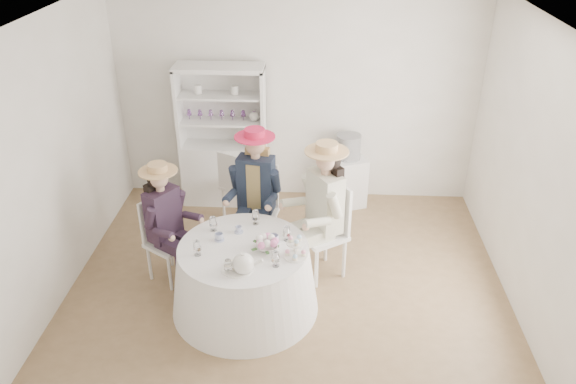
{
  "coord_description": "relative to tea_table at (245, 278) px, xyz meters",
  "views": [
    {
      "loc": [
        0.27,
        -4.69,
        3.69
      ],
      "look_at": [
        0.0,
        0.1,
        1.05
      ],
      "focal_mm": 35.0,
      "sensor_mm": 36.0,
      "label": 1
    }
  ],
  "objects": [
    {
      "name": "ground",
      "position": [
        0.39,
        0.38,
        -0.35
      ],
      "size": [
        4.5,
        4.5,
        0.0
      ],
      "primitive_type": "plane",
      "color": "brown",
      "rests_on": "ground"
    },
    {
      "name": "cupcake_stand",
      "position": [
        0.5,
        -0.12,
        0.43
      ],
      "size": [
        0.22,
        0.22,
        0.21
      ],
      "rotation": [
        0.0,
        0.0,
        0.36
      ],
      "color": "white",
      "rests_on": "tea_table"
    },
    {
      "name": "flower_bowl",
      "position": [
        0.23,
        -0.03,
        0.38
      ],
      "size": [
        0.23,
        0.23,
        0.05
      ],
      "primitive_type": "imported",
      "rotation": [
        0.0,
        0.0,
        0.2
      ],
      "color": "white",
      "rests_on": "tea_table"
    },
    {
      "name": "spare_chair",
      "position": [
        -0.31,
        1.68,
        0.14
      ],
      "size": [
        0.51,
        0.51,
        0.91
      ],
      "rotation": [
        0.0,
        0.0,
        2.64
      ],
      "color": "silver",
      "rests_on": "ground"
    },
    {
      "name": "hutch",
      "position": [
        -0.51,
        2.14,
        0.29
      ],
      "size": [
        1.12,
        0.52,
        1.82
      ],
      "rotation": [
        0.0,
        0.0,
        -0.11
      ],
      "color": "silver",
      "rests_on": "ground"
    },
    {
      "name": "guest_mid",
      "position": [
        0.02,
        0.95,
        0.5
      ],
      "size": [
        0.56,
        0.59,
        1.5
      ],
      "rotation": [
        0.0,
        0.0,
        -0.16
      ],
      "color": "silver",
      "rests_on": "ground"
    },
    {
      "name": "flower_arrangement",
      "position": [
        0.21,
        -0.04,
        0.45
      ],
      "size": [
        0.19,
        0.19,
        0.07
      ],
      "rotation": [
        0.0,
        0.0,
        0.07
      ],
      "color": "pink",
      "rests_on": "tea_table"
    },
    {
      "name": "teacup_c",
      "position": [
        0.28,
        0.1,
        0.39
      ],
      "size": [
        0.1,
        0.1,
        0.07
      ],
      "primitive_type": "imported",
      "rotation": [
        0.0,
        0.0,
        0.03
      ],
      "color": "white",
      "rests_on": "tea_table"
    },
    {
      "name": "wall_right",
      "position": [
        2.64,
        0.38,
        1.0
      ],
      "size": [
        0.0,
        4.5,
        4.5
      ],
      "primitive_type": "plane",
      "rotation": [
        1.57,
        0.0,
        -1.57
      ],
      "color": "silver",
      "rests_on": "ground"
    },
    {
      "name": "table_teapot",
      "position": [
        0.06,
        -0.37,
        0.44
      ],
      "size": [
        0.27,
        0.19,
        0.2
      ],
      "rotation": [
        0.0,
        0.0,
        0.22
      ],
      "color": "white",
      "rests_on": "tea_table"
    },
    {
      "name": "guest_left",
      "position": [
        -0.84,
        0.43,
        0.4
      ],
      "size": [
        0.57,
        0.54,
        1.34
      ],
      "rotation": [
        0.0,
        0.0,
        1.0
      ],
      "color": "silver",
      "rests_on": "ground"
    },
    {
      "name": "sandwich_plate",
      "position": [
        -0.01,
        -0.34,
        0.37
      ],
      "size": [
        0.29,
        0.29,
        0.06
      ],
      "rotation": [
        0.0,
        0.0,
        -0.2
      ],
      "color": "white",
      "rests_on": "tea_table"
    },
    {
      "name": "teacup_b",
      "position": [
        -0.07,
        0.25,
        0.39
      ],
      "size": [
        0.06,
        0.06,
        0.06
      ],
      "primitive_type": "imported",
      "rotation": [
        0.0,
        0.0,
        0.02
      ],
      "color": "white",
      "rests_on": "tea_table"
    },
    {
      "name": "tea_table",
      "position": [
        0.0,
        0.0,
        0.0
      ],
      "size": [
        1.43,
        1.43,
        0.71
      ],
      "rotation": [
        0.0,
        0.0,
        0.35
      ],
      "color": "white",
      "rests_on": "ground"
    },
    {
      "name": "wall_back",
      "position": [
        0.39,
        2.38,
        1.0
      ],
      "size": [
        4.5,
        0.0,
        4.5
      ],
      "primitive_type": "plane",
      "rotation": [
        1.57,
        0.0,
        0.0
      ],
      "color": "silver",
      "rests_on": "ground"
    },
    {
      "name": "guest_right",
      "position": [
        0.74,
        0.59,
        0.51
      ],
      "size": [
        0.65,
        0.61,
        1.53
      ],
      "rotation": [
        0.0,
        0.0,
        -0.99
      ],
      "color": "silver",
      "rests_on": "ground"
    },
    {
      "name": "wall_front",
      "position": [
        0.39,
        -1.62,
        1.0
      ],
      "size": [
        4.5,
        0.0,
        4.5
      ],
      "primitive_type": "plane",
      "rotation": [
        -1.57,
        0.0,
        0.0
      ],
      "color": "silver",
      "rests_on": "ground"
    },
    {
      "name": "wall_left",
      "position": [
        -1.86,
        0.38,
        1.0
      ],
      "size": [
        0.0,
        4.5,
        4.5
      ],
      "primitive_type": "plane",
      "rotation": [
        1.57,
        0.0,
        1.57
      ],
      "color": "silver",
      "rests_on": "ground"
    },
    {
      "name": "hatbox",
      "position": [
        1.06,
        2.13,
        0.46
      ],
      "size": [
        0.39,
        0.39,
        0.31
      ],
      "primitive_type": "cylinder",
      "rotation": [
        0.0,
        0.0,
        0.33
      ],
      "color": "black",
      "rests_on": "side_table"
    },
    {
      "name": "side_table",
      "position": [
        1.06,
        2.13,
        -0.02
      ],
      "size": [
        0.54,
        0.54,
        0.66
      ],
      "primitive_type": "cube",
      "rotation": [
        0.0,
        0.0,
        0.35
      ],
      "color": "silver",
      "rests_on": "ground"
    },
    {
      "name": "teacup_a",
      "position": [
        -0.24,
        0.1,
        0.39
      ],
      "size": [
        0.1,
        0.1,
        0.07
      ],
      "primitive_type": "imported",
      "rotation": [
        0.0,
        0.0,
        -0.29
      ],
      "color": "white",
      "rests_on": "tea_table"
    },
    {
      "name": "ceiling",
      "position": [
        0.39,
        0.38,
        2.35
      ],
      "size": [
        4.5,
        4.5,
        0.0
      ],
      "primitive_type": "plane",
      "rotation": [
        3.14,
        0.0,
        0.0
      ],
      "color": "white",
      "rests_on": "wall_back"
    },
    {
      "name": "stemware_set",
      "position": [
        0.0,
        -0.0,
        0.43
      ],
      "size": [
        0.88,
        0.92,
        0.15
      ],
      "color": "white",
      "rests_on": "tea_table"
    }
  ]
}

